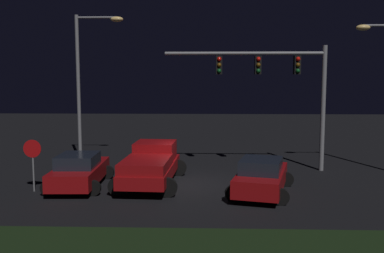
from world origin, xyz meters
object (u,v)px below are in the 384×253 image
at_px(pickup_truck, 152,162).
at_px(stop_sign, 33,155).
at_px(car_sedan_far, 261,176).
at_px(street_lamp_left, 87,71).
at_px(traffic_signal_gantry, 276,77).
at_px(car_sedan, 79,171).

bearing_deg(pickup_truck, stop_sign, 109.62).
bearing_deg(car_sedan_far, stop_sign, 104.26).
bearing_deg(street_lamp_left, car_sedan_far, -35.27).
bearing_deg(stop_sign, car_sedan_far, -0.27).
bearing_deg(traffic_signal_gantry, car_sedan, -157.45).
distance_m(car_sedan, traffic_signal_gantry, 10.82).
distance_m(pickup_truck, car_sedan_far, 5.04).
relative_size(street_lamp_left, stop_sign, 3.74).
height_order(car_sedan, traffic_signal_gantry, traffic_signal_gantry).
bearing_deg(street_lamp_left, pickup_truck, -49.09).
bearing_deg(pickup_truck, street_lamp_left, 43.75).
height_order(car_sedan, street_lamp_left, street_lamp_left).
bearing_deg(car_sedan_far, street_lamp_left, 69.26).
bearing_deg(car_sedan, traffic_signal_gantry, -69.58).
bearing_deg(car_sedan_far, traffic_signal_gantry, -0.96).
height_order(car_sedan_far, street_lamp_left, street_lamp_left).
relative_size(pickup_truck, car_sedan, 1.23).
height_order(pickup_truck, street_lamp_left, street_lamp_left).
bearing_deg(pickup_truck, car_sedan_far, -104.69).
xyz_separation_m(pickup_truck, traffic_signal_gantry, (6.10, 3.17, 3.90)).
xyz_separation_m(car_sedan_far, street_lamp_left, (-9.00, 6.37, 4.50)).
relative_size(car_sedan, stop_sign, 2.00).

